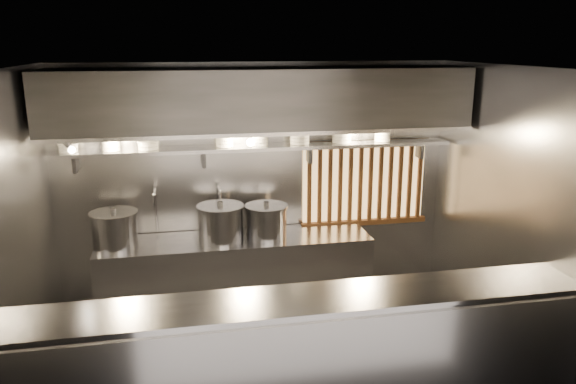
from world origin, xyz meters
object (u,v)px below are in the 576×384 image
object	(u,v)px
heat_lamp	(68,144)
stock_pot_mid	(221,223)
pendant_bulb	(251,142)
stock_pot_left	(115,230)
stock_pot_right	(266,221)

from	to	relation	value
heat_lamp	stock_pot_mid	size ratio (longest dim) A/B	0.53
pendant_bulb	stock_pot_mid	bearing A→B (deg)	-163.13
stock_pot_left	heat_lamp	bearing A→B (deg)	-143.04
heat_lamp	stock_pot_right	xyz separation A→B (m)	(1.95, 0.25, -0.98)
pendant_bulb	stock_pot_mid	xyz separation A→B (m)	(-0.36, -0.11, -0.86)
stock_pot_left	stock_pot_mid	bearing A→B (deg)	-0.30
stock_pot_left	stock_pot_right	world-z (taller)	stock_pot_left
heat_lamp	stock_pot_mid	xyz separation A→B (m)	(1.44, 0.24, -0.96)
heat_lamp	stock_pot_mid	distance (m)	1.75
stock_pot_left	stock_pot_mid	world-z (taller)	stock_pot_mid
stock_pot_right	stock_pot_mid	bearing A→B (deg)	-178.50
stock_pot_mid	stock_pot_right	xyz separation A→B (m)	(0.51, 0.01, -0.02)
stock_pot_left	stock_pot_mid	size ratio (longest dim) A/B	0.87
stock_pot_left	stock_pot_right	bearing A→B (deg)	0.26
pendant_bulb	stock_pot_right	xyz separation A→B (m)	(0.15, -0.10, -0.87)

